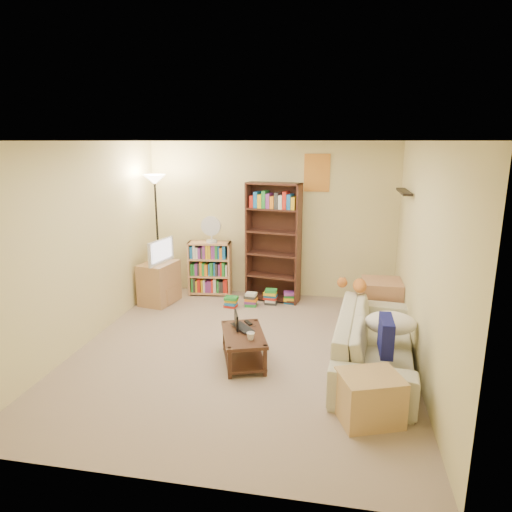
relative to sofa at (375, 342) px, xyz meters
name	(u,v)px	position (x,y,z in m)	size (l,w,h in m)	color
room	(242,221)	(-1.55, 0.10, 1.31)	(4.50, 4.54, 2.52)	tan
sofa	(375,342)	(0.00, 0.00, 0.00)	(1.01, 2.18, 0.62)	beige
navy_pillow	(386,336)	(0.06, -0.46, 0.28)	(0.41, 0.12, 0.37)	navy
cream_blanket	(390,323)	(0.16, 0.04, 0.22)	(0.57, 0.41, 0.24)	white
tabby_cat	(357,285)	(-0.20, 0.83, 0.39)	(0.49, 0.21, 0.17)	#C36A29
coffee_table	(244,344)	(-1.48, -0.16, -0.08)	(0.69, 0.92, 0.36)	#3D2617
laptop	(246,327)	(-1.47, -0.02, 0.07)	(0.40, 0.41, 0.03)	black
laptop_screen	(236,320)	(-1.59, -0.05, 0.16)	(0.01, 0.27, 0.18)	white
mug	(251,336)	(-1.36, -0.32, 0.10)	(0.11, 0.11, 0.08)	white
tv_remote	(248,323)	(-1.48, 0.13, 0.06)	(0.05, 0.15, 0.02)	black
tv_stand	(159,283)	(-3.21, 1.58, 0.02)	(0.44, 0.61, 0.65)	tan
television	(157,251)	(-3.21, 1.58, 0.53)	(0.21, 0.66, 0.38)	black
tall_bookshelf	(273,240)	(-1.46, 2.03, 0.69)	(0.88, 0.42, 1.89)	#45241A
short_bookshelf	(210,268)	(-2.53, 2.13, 0.14)	(0.72, 0.34, 0.89)	tan
desk_fan	(211,229)	(-2.48, 2.08, 0.82)	(0.32, 0.18, 0.44)	silver
floor_lamp	(156,201)	(-3.25, 1.70, 1.29)	(0.34, 0.34, 2.01)	black
side_table	(381,301)	(0.17, 1.38, 0.00)	(0.54, 0.54, 0.62)	tan
end_cabinet	(369,398)	(-0.11, -1.06, -0.08)	(0.54, 0.45, 0.45)	tan
book_stacks	(262,299)	(-1.60, 1.75, -0.20)	(1.08, 0.50, 0.25)	red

